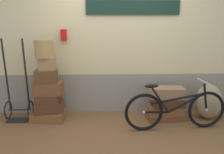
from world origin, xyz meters
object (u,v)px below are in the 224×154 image
at_px(suitcase_9, 166,92).
at_px(burlap_sack, 208,102).
at_px(suitcase_0, 49,116).
at_px(suitcase_5, 47,64).
at_px(suitcase_6, 167,115).
at_px(bicycle, 175,110).
at_px(suitcase_4, 46,76).
at_px(luggage_trolley, 18,102).
at_px(suitcase_8, 168,102).
at_px(suitcase_2, 48,98).
at_px(wicker_basket, 44,49).
at_px(suitcase_1, 50,107).
at_px(suitcase_3, 48,88).
at_px(suitcase_7, 165,109).

height_order(suitcase_9, burlap_sack, burlap_sack).
distance_m(suitcase_0, suitcase_5, 0.94).
distance_m(suitcase_6, bicycle, 0.50).
relative_size(suitcase_4, luggage_trolley, 0.25).
bearing_deg(luggage_trolley, suitcase_8, -2.21).
bearing_deg(burlap_sack, bicycle, -151.00).
height_order(suitcase_0, suitcase_6, suitcase_0).
xyz_separation_m(suitcase_2, wicker_basket, (-0.02, 0.02, 0.86)).
bearing_deg(suitcase_1, suitcase_5, -55.65).
relative_size(suitcase_0, burlap_sack, 0.90).
distance_m(suitcase_2, wicker_basket, 0.86).
relative_size(suitcase_3, suitcase_7, 0.80).
relative_size(suitcase_5, luggage_trolley, 0.19).
xyz_separation_m(suitcase_3, burlap_sack, (2.84, -0.04, -0.27)).
height_order(suitcase_0, suitcase_9, suitcase_9).
distance_m(suitcase_5, burlap_sack, 2.91).
xyz_separation_m(suitcase_0, burlap_sack, (2.85, -0.03, 0.24)).
bearing_deg(bicycle, suitcase_6, 90.62).
relative_size(suitcase_0, bicycle, 0.34).
bearing_deg(suitcase_1, suitcase_9, -6.20).
height_order(suitcase_2, wicker_basket, wicker_basket).
relative_size(suitcase_6, suitcase_9, 1.21).
distance_m(suitcase_0, suitcase_6, 2.12).
relative_size(suitcase_8, bicycle, 0.34).
relative_size(suitcase_7, wicker_basket, 1.88).
relative_size(suitcase_4, suitcase_5, 1.29).
xyz_separation_m(suitcase_4, suitcase_9, (2.09, 0.05, -0.32)).
xyz_separation_m(suitcase_6, suitcase_8, (-0.01, -0.02, 0.26)).
distance_m(suitcase_1, suitcase_2, 0.17).
xyz_separation_m(burlap_sack, bicycle, (-0.73, -0.40, 0.02)).
distance_m(suitcase_0, luggage_trolley, 0.60).
relative_size(suitcase_3, suitcase_6, 0.65).
distance_m(suitcase_6, wicker_basket, 2.45).
xyz_separation_m(suitcase_4, suitcase_6, (2.11, 0.02, -0.75)).
height_order(suitcase_0, suitcase_1, suitcase_1).
bearing_deg(burlap_sack, suitcase_9, 176.46).
height_order(suitcase_0, suitcase_2, suitcase_2).
height_order(suitcase_2, suitcase_7, suitcase_2).
bearing_deg(suitcase_6, suitcase_9, 119.58).
height_order(suitcase_5, bicycle, suitcase_5).
relative_size(suitcase_4, bicycle, 0.21).
bearing_deg(burlap_sack, suitcase_1, 179.40).
height_order(suitcase_8, suitcase_9, suitcase_9).
distance_m(suitcase_8, bicycle, 0.40).
distance_m(suitcase_8, suitcase_9, 0.17).
height_order(suitcase_6, suitcase_9, suitcase_9).
relative_size(suitcase_4, suitcase_6, 0.49).
distance_m(suitcase_6, luggage_trolley, 2.68).
bearing_deg(suitcase_1, luggage_trolley, 166.34).
distance_m(suitcase_6, suitcase_7, 0.13).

